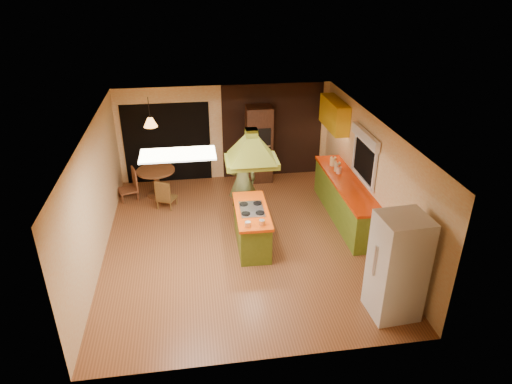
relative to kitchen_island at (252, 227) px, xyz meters
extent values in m
plane|color=#935530|center=(-0.23, 0.17, -0.42)|extent=(6.50, 6.50, 0.00)
plane|color=beige|center=(-0.23, 3.42, 0.83)|extent=(5.50, 0.00, 5.50)
plane|color=beige|center=(-0.23, -3.08, 0.83)|extent=(5.50, 0.00, 5.50)
plane|color=beige|center=(-2.98, 0.17, 0.83)|extent=(0.00, 6.50, 6.50)
plane|color=beige|center=(2.52, 0.17, 0.83)|extent=(0.00, 6.50, 6.50)
plane|color=silver|center=(-0.23, 0.17, 2.08)|extent=(6.50, 6.50, 0.00)
cube|color=#381E14|center=(1.02, 3.40, 0.83)|extent=(2.64, 0.03, 2.50)
cube|color=black|center=(-1.73, 3.40, 0.63)|extent=(2.20, 0.03, 2.10)
cube|color=olive|center=(2.22, 0.77, 0.01)|extent=(0.58, 3.00, 0.86)
cube|color=#E53807|center=(2.22, 0.77, 0.47)|extent=(0.62, 3.05, 0.06)
cube|color=yellow|center=(2.34, 2.37, 1.53)|extent=(0.34, 1.40, 0.70)
cube|color=black|center=(2.49, 0.57, 1.13)|extent=(0.03, 1.16, 0.96)
cube|color=white|center=(2.44, 0.57, 1.60)|extent=(0.10, 1.35, 0.22)
cube|color=white|center=(-1.33, -1.03, 2.07)|extent=(1.20, 0.60, 0.03)
cube|color=#5E721C|center=(0.00, 0.00, -0.04)|extent=(0.63, 1.56, 0.76)
cube|color=#F04C08|center=(0.00, 0.00, 0.37)|extent=(0.69, 1.64, 0.06)
cube|color=silver|center=(0.00, 0.00, 0.41)|extent=(0.48, 0.69, 0.02)
cube|color=olive|center=(0.00, 0.00, 1.43)|extent=(1.00, 0.72, 0.12)
pyramid|color=olive|center=(0.00, 0.00, 1.94)|extent=(1.00, 0.72, 0.45)
cube|color=olive|center=(0.00, 0.00, 2.01)|extent=(0.22, 0.22, 0.14)
imported|color=#4E542C|center=(-0.05, 1.16, 0.48)|extent=(0.71, 0.52, 1.79)
cube|color=silver|center=(2.01, -2.35, 0.49)|extent=(0.79, 0.75, 1.81)
cube|color=#422415|center=(0.62, 3.12, 0.59)|extent=(0.67, 0.59, 2.00)
cube|color=black|center=(0.62, 2.82, 0.89)|extent=(0.52, 0.03, 0.45)
cube|color=black|center=(0.62, 2.82, 0.39)|extent=(0.52, 0.03, 0.45)
cylinder|color=brown|center=(-2.02, 2.55, 0.26)|extent=(0.93, 0.93, 0.05)
cylinder|color=brown|center=(-2.02, 2.55, -0.07)|extent=(0.14, 0.14, 0.65)
cylinder|color=brown|center=(-2.02, 2.55, -0.39)|extent=(0.52, 0.52, 0.05)
cone|color=#FF9E3F|center=(-2.02, 2.55, 1.48)|extent=(0.32, 0.32, 0.21)
cylinder|color=beige|center=(2.17, 1.35, 0.61)|extent=(0.18, 0.18, 0.21)
cylinder|color=#FBF4CA|center=(2.17, 1.68, 0.61)|extent=(0.19, 0.19, 0.20)
cylinder|color=#F3DEC4|center=(2.17, 1.22, 0.58)|extent=(0.12, 0.12, 0.16)
camera|label=1|loc=(-1.08, -7.89, 4.79)|focal=32.00mm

